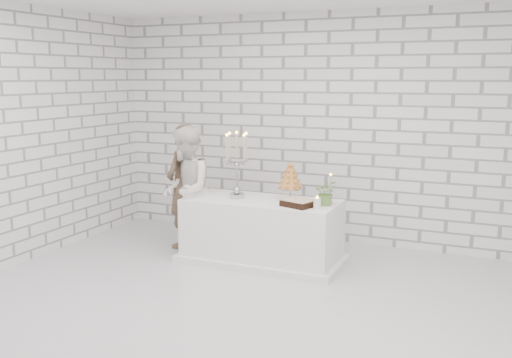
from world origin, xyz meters
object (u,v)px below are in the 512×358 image
object	(u,v)px
cake_table	(262,231)
candelabra	(237,165)
croquembouche	(290,181)
bride	(186,190)
groom	(183,186)

from	to	relation	value
cake_table	candelabra	xyz separation A→B (m)	(-0.32, -0.01, 0.77)
cake_table	croquembouche	distance (m)	0.69
cake_table	bride	bearing A→B (deg)	-177.50
croquembouche	groom	bearing A→B (deg)	177.36
cake_table	groom	distance (m)	1.27
candelabra	groom	bearing A→B (deg)	166.32
bride	cake_table	bearing A→B (deg)	66.28
bride	croquembouche	size ratio (longest dim) A/B	3.48
candelabra	croquembouche	world-z (taller)	candelabra
cake_table	candelabra	world-z (taller)	candelabra
cake_table	candelabra	distance (m)	0.83
cake_table	groom	world-z (taller)	groom
bride	croquembouche	distance (m)	1.32
cake_table	candelabra	bearing A→B (deg)	-178.49
cake_table	croquembouche	xyz separation A→B (m)	(0.30, 0.13, 0.60)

